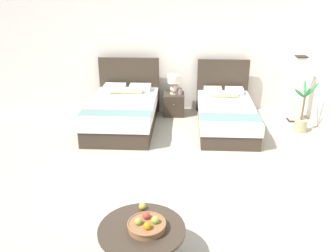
{
  "coord_description": "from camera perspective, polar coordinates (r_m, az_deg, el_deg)",
  "views": [
    {
      "loc": [
        -0.02,
        -5.03,
        2.96
      ],
      "look_at": [
        -0.11,
        0.62,
        0.64
      ],
      "focal_mm": 38.9,
      "sensor_mm": 36.0,
      "label": 1
    }
  ],
  "objects": [
    {
      "name": "ground_plane",
      "position": [
        5.84,
        0.95,
        -8.26
      ],
      "size": [
        9.84,
        10.36,
        0.02
      ],
      "primitive_type": "cube",
      "color": "#A59E8C"
    },
    {
      "name": "loose_apple",
      "position": [
        4.33,
        -4.04,
        -12.44
      ],
      "size": [
        0.08,
        0.08,
        0.08
      ],
      "color": "gold",
      "rests_on": "coffee_table"
    },
    {
      "name": "wall_back",
      "position": [
        8.57,
        1.01,
        11.32
      ],
      "size": [
        9.84,
        0.12,
        2.65
      ],
      "primitive_type": "cube",
      "color": "silver",
      "rests_on": "ground"
    },
    {
      "name": "vase",
      "position": [
        8.24,
        1.91,
        5.45
      ],
      "size": [
        0.11,
        0.11,
        0.15
      ],
      "color": "gray",
      "rests_on": "nightstand"
    },
    {
      "name": "fruit_bowl",
      "position": [
        4.03,
        -3.34,
        -15.22
      ],
      "size": [
        0.42,
        0.42,
        0.15
      ],
      "color": "brown",
      "rests_on": "coffee_table"
    },
    {
      "name": "bed_near_corner",
      "position": [
        7.73,
        9.02,
        1.87
      ],
      "size": [
        1.24,
        2.27,
        1.23
      ],
      "color": "#382C22",
      "rests_on": "ground"
    },
    {
      "name": "coffee_table",
      "position": [
        4.15,
        -4.09,
        -16.98
      ],
      "size": [
        0.95,
        0.95,
        0.45
      ],
      "color": "#382C22",
      "rests_on": "ground"
    },
    {
      "name": "floor_lamp_corner",
      "position": [
        8.34,
        19.56,
        5.43
      ],
      "size": [
        0.22,
        0.22,
        1.44
      ],
      "color": "black",
      "rests_on": "ground"
    },
    {
      "name": "bed_near_window",
      "position": [
        7.71,
        -7.07,
        2.18
      ],
      "size": [
        1.45,
        2.23,
        1.27
      ],
      "color": "#382C22",
      "rests_on": "ground"
    },
    {
      "name": "potted_palm",
      "position": [
        7.91,
        20.23,
        1.26
      ],
      "size": [
        0.5,
        0.47,
        1.07
      ],
      "color": "tan",
      "rests_on": "ground"
    },
    {
      "name": "nightstand",
      "position": [
        8.38,
        0.91,
        3.42
      ],
      "size": [
        0.47,
        0.49,
        0.49
      ],
      "color": "#382C22",
      "rests_on": "ground"
    },
    {
      "name": "table_lamp",
      "position": [
        8.25,
        0.94,
        6.89
      ],
      "size": [
        0.29,
        0.29,
        0.44
      ],
      "color": "beige",
      "rests_on": "nightstand"
    }
  ]
}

